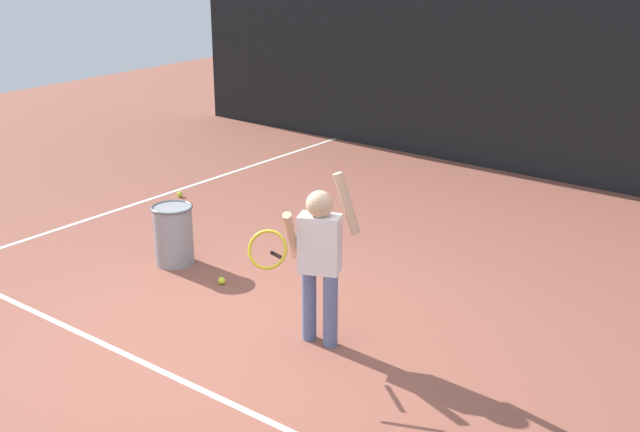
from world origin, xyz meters
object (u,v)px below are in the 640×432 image
ball_hopper (173,234)px  tennis_ball_4 (222,281)px  tennis_player (318,254)px  tennis_ball_1 (180,194)px

ball_hopper → tennis_ball_4: ball_hopper is taller
tennis_player → tennis_ball_1: bearing=129.2°
tennis_ball_4 → tennis_ball_1: bearing=145.3°
ball_hopper → tennis_ball_4: size_ratio=8.52×
ball_hopper → tennis_ball_1: 1.99m
tennis_player → tennis_ball_4: size_ratio=20.46×
tennis_ball_1 → tennis_ball_4: 2.55m
ball_hopper → tennis_ball_4: (0.68, -0.08, -0.26)m
tennis_player → ball_hopper: (-2.00, 0.40, -0.44)m
ball_hopper → tennis_ball_1: size_ratio=8.52×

